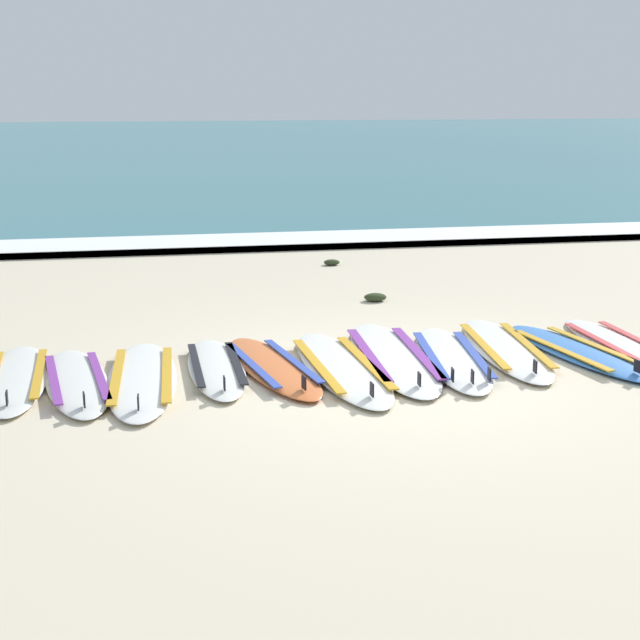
# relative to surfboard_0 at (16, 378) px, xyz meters

# --- Properties ---
(ground_plane) EXTENTS (80.00, 80.00, 0.00)m
(ground_plane) POSITION_rel_surfboard_0_xyz_m (3.21, -0.55, -0.04)
(ground_plane) COLOR beige
(sea) EXTENTS (80.00, 60.00, 0.10)m
(sea) POSITION_rel_surfboard_0_xyz_m (3.21, 36.30, 0.01)
(sea) COLOR teal
(sea) RESTS_ON ground
(wave_foam_strip) EXTENTS (80.00, 1.31, 0.11)m
(wave_foam_strip) POSITION_rel_surfboard_0_xyz_m (3.21, 6.95, 0.02)
(wave_foam_strip) COLOR white
(wave_foam_strip) RESTS_ON ground
(surfboard_0) EXTENTS (0.61, 2.15, 0.18)m
(surfboard_0) POSITION_rel_surfboard_0_xyz_m (0.00, 0.00, 0.00)
(surfboard_0) COLOR silver
(surfboard_0) RESTS_ON ground
(surfboard_1) EXTENTS (0.77, 2.12, 0.18)m
(surfboard_1) POSITION_rel_surfboard_0_xyz_m (0.52, -0.18, 0.00)
(surfboard_1) COLOR silver
(surfboard_1) RESTS_ON ground
(surfboard_2) EXTENTS (0.68, 2.36, 0.18)m
(surfboard_2) POSITION_rel_surfboard_0_xyz_m (1.06, -0.22, -0.00)
(surfboard_2) COLOR white
(surfboard_2) RESTS_ON ground
(surfboard_3) EXTENTS (0.49, 1.96, 0.18)m
(surfboard_3) POSITION_rel_surfboard_0_xyz_m (1.71, -0.00, 0.00)
(surfboard_3) COLOR silver
(surfboard_3) RESTS_ON ground
(surfboard_4) EXTENTS (0.88, 2.17, 0.18)m
(surfboard_4) POSITION_rel_surfboard_0_xyz_m (2.21, -0.06, 0.00)
(surfboard_4) COLOR orange
(surfboard_4) RESTS_ON ground
(surfboard_5) EXTENTS (0.71, 2.48, 0.18)m
(surfboard_5) POSITION_rel_surfboard_0_xyz_m (2.81, -0.20, -0.00)
(surfboard_5) COLOR silver
(surfboard_5) RESTS_ON ground
(surfboard_6) EXTENTS (0.77, 2.59, 0.18)m
(surfboard_6) POSITION_rel_surfboard_0_xyz_m (3.35, 0.04, -0.00)
(surfboard_6) COLOR white
(surfboard_6) RESTS_ON ground
(surfboard_7) EXTENTS (0.86, 2.30, 0.18)m
(surfboard_7) POSITION_rel_surfboard_0_xyz_m (3.87, -0.11, 0.00)
(surfboard_7) COLOR white
(surfboard_7) RESTS_ON ground
(surfboard_8) EXTENTS (0.83, 2.39, 0.18)m
(surfboard_8) POSITION_rel_surfboard_0_xyz_m (4.48, 0.11, -0.00)
(surfboard_8) COLOR white
(surfboard_8) RESTS_ON ground
(surfboard_9) EXTENTS (0.90, 2.23, 0.18)m
(surfboard_9) POSITION_rel_surfboard_0_xyz_m (5.11, -0.12, -0.00)
(surfboard_9) COLOR #3875CC
(surfboard_9) RESTS_ON ground
(surfboard_10) EXTENTS (0.55, 2.11, 0.18)m
(surfboard_10) POSITION_rel_surfboard_0_xyz_m (5.62, 0.05, 0.00)
(surfboard_10) COLOR white
(surfboard_10) RESTS_ON ground
(seaweed_clump_near_shoreline) EXTENTS (0.23, 0.18, 0.08)m
(seaweed_clump_near_shoreline) POSITION_rel_surfboard_0_xyz_m (3.79, 4.99, 0.00)
(seaweed_clump_near_shoreline) COLOR #2D381E
(seaweed_clump_near_shoreline) RESTS_ON ground
(seaweed_clump_mid_sand) EXTENTS (0.27, 0.21, 0.09)m
(seaweed_clump_mid_sand) POSITION_rel_surfboard_0_xyz_m (3.82, 2.55, 0.01)
(seaweed_clump_mid_sand) COLOR #2D381E
(seaweed_clump_mid_sand) RESTS_ON ground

